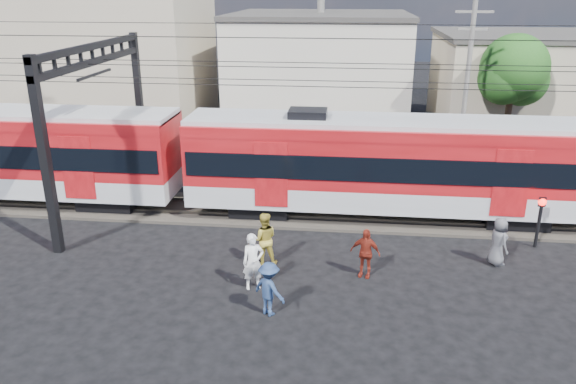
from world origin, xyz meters
name	(u,v)px	position (x,y,z in m)	size (l,w,h in m)	color
ground	(331,323)	(0.00, 0.00, 0.00)	(120.00, 120.00, 0.00)	black
track_bed	(339,214)	(0.00, 8.00, 0.06)	(70.00, 3.40, 0.12)	#2D2823
rail_near	(338,219)	(0.00, 7.25, 0.18)	(70.00, 0.12, 0.12)	#59544C
rail_far	(339,205)	(0.00, 8.75, 0.18)	(70.00, 0.12, 0.12)	#59544C
commuter_train	(392,163)	(2.05, 8.00, 2.40)	(50.30, 3.08, 4.17)	black
catenary	(128,89)	(-8.65, 8.00, 5.14)	(70.00, 9.30, 7.52)	black
building_west	(100,54)	(-17.00, 24.00, 4.66)	(14.28, 10.20, 9.30)	tan
building_midwest	(320,66)	(-2.00, 27.00, 3.66)	(12.24, 12.24, 7.30)	beige
building_mideast	(567,84)	(14.00, 24.00, 3.16)	(16.32, 10.20, 6.30)	tan
utility_pole_mid	(467,83)	(6.00, 15.00, 4.53)	(1.80, 0.24, 8.50)	slate
tree_near	(517,72)	(9.19, 18.09, 4.66)	(3.82, 3.64, 6.72)	#382619
pedestrian_a	(253,262)	(-2.54, 1.71, 0.93)	(0.68, 0.44, 1.86)	white
pedestrian_b	(264,239)	(-2.46, 3.39, 0.94)	(0.92, 0.71, 1.88)	gold
pedestrian_c	(269,289)	(-1.83, 0.27, 0.83)	(1.08, 0.62, 1.67)	navy
pedestrian_d	(365,253)	(0.97, 2.90, 0.85)	(1.00, 0.41, 1.70)	maroon
pedestrian_e	(499,241)	(5.52, 4.25, 0.86)	(0.84, 0.55, 1.72)	#515156
crossing_signal	(540,213)	(7.28, 5.82, 1.36)	(0.28, 0.28, 1.96)	black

